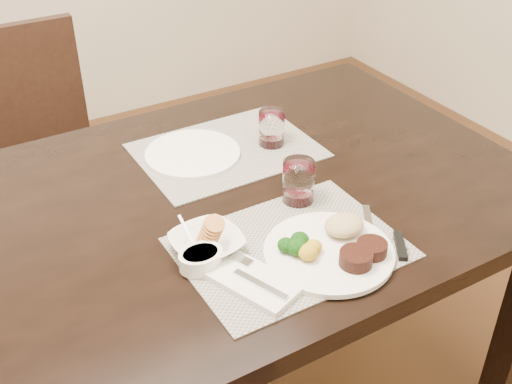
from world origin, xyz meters
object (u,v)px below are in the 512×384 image
wine_glass_near (298,183)px  far_plate (193,154)px  dinner_plate (335,247)px  chair_far (39,144)px  cracker_bowl (207,243)px  steak_knife (392,240)px

wine_glass_near → far_plate: wine_glass_near is taller
dinner_plate → wine_glass_near: 0.21m
wine_glass_near → far_plate: 0.34m
chair_far → dinner_plate: 1.32m
cracker_bowl → wine_glass_near: 0.28m
wine_glass_near → far_plate: size_ratio=0.41×
cracker_bowl → steak_knife: bearing=-26.3°
dinner_plate → steak_knife: size_ratio=1.32×
chair_far → steak_knife: size_ratio=4.33×
dinner_plate → steak_knife: dinner_plate is taller
dinner_plate → far_plate: bearing=121.1°
cracker_bowl → wine_glass_near: (0.27, 0.06, 0.03)m
chair_far → dinner_plate: (0.33, -1.25, 0.27)m
wine_glass_near → dinner_plate: bearing=-102.2°
cracker_bowl → wine_glass_near: bearing=12.6°
chair_far → cracker_bowl: size_ratio=5.73×
chair_far → wine_glass_near: 1.15m
chair_far → far_plate: chair_far is taller
dinner_plate → cracker_bowl: size_ratio=1.74×
chair_far → far_plate: bearing=-70.8°
chair_far → cracker_bowl: bearing=-84.4°
steak_knife → far_plate: size_ratio=0.83×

